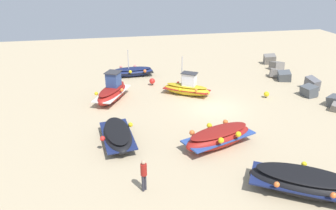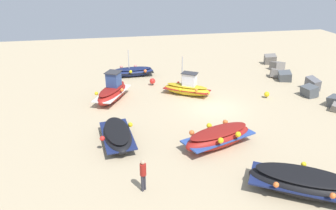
{
  "view_description": "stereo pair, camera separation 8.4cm",
  "coord_description": "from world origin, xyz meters",
  "px_view_note": "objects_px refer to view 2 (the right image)",
  "views": [
    {
      "loc": [
        22.72,
        -8.25,
        10.45
      ],
      "look_at": [
        0.74,
        -3.83,
        0.9
      ],
      "focal_mm": 35.44,
      "sensor_mm": 36.0,
      "label": 1
    },
    {
      "loc": [
        22.73,
        -8.16,
        10.45
      ],
      "look_at": [
        0.74,
        -3.83,
        0.9
      ],
      "focal_mm": 35.44,
      "sensor_mm": 36.0,
      "label": 2
    }
  ],
  "objects_px": {
    "mooring_buoy_0": "(152,81)",
    "mooring_buoy_1": "(267,94)",
    "fishing_boat_0": "(117,135)",
    "fishing_boat_5": "(112,91)",
    "fishing_boat_2": "(303,182)",
    "fishing_boat_3": "(219,137)",
    "fishing_boat_1": "(187,88)",
    "fishing_boat_4": "(133,72)",
    "person_walking": "(143,173)"
  },
  "relations": [
    {
      "from": "mooring_buoy_0",
      "to": "mooring_buoy_1",
      "type": "bearing_deg",
      "value": 60.8
    },
    {
      "from": "fishing_boat_0",
      "to": "fishing_boat_4",
      "type": "relative_size",
      "value": 1.1
    },
    {
      "from": "fishing_boat_5",
      "to": "mooring_buoy_1",
      "type": "bearing_deg",
      "value": -72.36
    },
    {
      "from": "fishing_boat_5",
      "to": "mooring_buoy_0",
      "type": "xyz_separation_m",
      "value": [
        -2.94,
        3.79,
        -0.33
      ]
    },
    {
      "from": "fishing_boat_5",
      "to": "mooring_buoy_1",
      "type": "distance_m",
      "value": 12.96
    },
    {
      "from": "fishing_boat_1",
      "to": "fishing_boat_3",
      "type": "height_order",
      "value": "fishing_boat_1"
    },
    {
      "from": "person_walking",
      "to": "fishing_boat_1",
      "type": "bearing_deg",
      "value": -66.58
    },
    {
      "from": "fishing_boat_0",
      "to": "mooring_buoy_1",
      "type": "xyz_separation_m",
      "value": [
        -5.2,
        12.79,
        -0.18
      ]
    },
    {
      "from": "person_walking",
      "to": "mooring_buoy_0",
      "type": "relative_size",
      "value": 2.58
    },
    {
      "from": "fishing_boat_5",
      "to": "mooring_buoy_0",
      "type": "distance_m",
      "value": 4.81
    },
    {
      "from": "fishing_boat_5",
      "to": "mooring_buoy_0",
      "type": "bearing_deg",
      "value": -25.33
    },
    {
      "from": "fishing_boat_3",
      "to": "fishing_boat_4",
      "type": "xyz_separation_m",
      "value": [
        -15.08,
        -3.81,
        -0.17
      ]
    },
    {
      "from": "fishing_boat_1",
      "to": "fishing_boat_5",
      "type": "relative_size",
      "value": 0.89
    },
    {
      "from": "fishing_boat_0",
      "to": "fishing_boat_5",
      "type": "xyz_separation_m",
      "value": [
        -7.29,
        0.01,
        0.23
      ]
    },
    {
      "from": "fishing_boat_4",
      "to": "mooring_buoy_0",
      "type": "xyz_separation_m",
      "value": [
        3.19,
        1.48,
        -0.04
      ]
    },
    {
      "from": "fishing_boat_3",
      "to": "person_walking",
      "type": "relative_size",
      "value": 2.92
    },
    {
      "from": "fishing_boat_3",
      "to": "mooring_buoy_1",
      "type": "relative_size",
      "value": 9.16
    },
    {
      "from": "fishing_boat_4",
      "to": "fishing_boat_5",
      "type": "bearing_deg",
      "value": -112.92
    },
    {
      "from": "fishing_boat_2",
      "to": "mooring_buoy_0",
      "type": "distance_m",
      "value": 17.77
    },
    {
      "from": "fishing_boat_0",
      "to": "fishing_boat_1",
      "type": "height_order",
      "value": "fishing_boat_1"
    },
    {
      "from": "fishing_boat_0",
      "to": "fishing_boat_1",
      "type": "xyz_separation_m",
      "value": [
        -7.26,
        6.4,
        0.11
      ]
    },
    {
      "from": "fishing_boat_2",
      "to": "mooring_buoy_1",
      "type": "height_order",
      "value": "fishing_boat_2"
    },
    {
      "from": "fishing_boat_1",
      "to": "mooring_buoy_1",
      "type": "height_order",
      "value": "fishing_boat_1"
    },
    {
      "from": "fishing_boat_2",
      "to": "mooring_buoy_1",
      "type": "bearing_deg",
      "value": -77.64
    },
    {
      "from": "fishing_boat_4",
      "to": "person_walking",
      "type": "xyz_separation_m",
      "value": [
        18.57,
        -1.31,
        0.57
      ]
    },
    {
      "from": "fishing_boat_2",
      "to": "fishing_boat_3",
      "type": "bearing_deg",
      "value": -32.95
    },
    {
      "from": "mooring_buoy_1",
      "to": "mooring_buoy_0",
      "type": "bearing_deg",
      "value": -119.2
    },
    {
      "from": "fishing_boat_3",
      "to": "mooring_buoy_0",
      "type": "distance_m",
      "value": 12.12
    },
    {
      "from": "fishing_boat_0",
      "to": "mooring_buoy_0",
      "type": "xyz_separation_m",
      "value": [
        -10.23,
        3.81,
        -0.1
      ]
    },
    {
      "from": "mooring_buoy_1",
      "to": "fishing_boat_0",
      "type": "bearing_deg",
      "value": -67.87
    },
    {
      "from": "fishing_boat_1",
      "to": "fishing_boat_2",
      "type": "height_order",
      "value": "fishing_boat_1"
    },
    {
      "from": "fishing_boat_2",
      "to": "fishing_boat_3",
      "type": "height_order",
      "value": "fishing_boat_3"
    },
    {
      "from": "fishing_boat_0",
      "to": "fishing_boat_5",
      "type": "bearing_deg",
      "value": -5.49
    },
    {
      "from": "fishing_boat_1",
      "to": "person_walking",
      "type": "height_order",
      "value": "fishing_boat_1"
    },
    {
      "from": "fishing_boat_2",
      "to": "fishing_boat_4",
      "type": "height_order",
      "value": "fishing_boat_4"
    },
    {
      "from": "person_walking",
      "to": "mooring_buoy_0",
      "type": "bearing_deg",
      "value": -53.43
    },
    {
      "from": "fishing_boat_0",
      "to": "mooring_buoy_1",
      "type": "distance_m",
      "value": 13.81
    },
    {
      "from": "fishing_boat_1",
      "to": "fishing_boat_4",
      "type": "height_order",
      "value": "fishing_boat_1"
    },
    {
      "from": "fishing_boat_4",
      "to": "fishing_boat_5",
      "type": "relative_size",
      "value": 0.89
    },
    {
      "from": "fishing_boat_2",
      "to": "fishing_boat_5",
      "type": "relative_size",
      "value": 1.15
    },
    {
      "from": "fishing_boat_5",
      "to": "person_walking",
      "type": "bearing_deg",
      "value": -148.5
    },
    {
      "from": "fishing_boat_4",
      "to": "mooring_buoy_0",
      "type": "relative_size",
      "value": 6.18
    },
    {
      "from": "fishing_boat_1",
      "to": "mooring_buoy_0",
      "type": "distance_m",
      "value": 3.94
    },
    {
      "from": "person_walking",
      "to": "fishing_boat_0",
      "type": "bearing_deg",
      "value": -32.02
    },
    {
      "from": "fishing_boat_1",
      "to": "mooring_buoy_0",
      "type": "relative_size",
      "value": 6.19
    },
    {
      "from": "fishing_boat_4",
      "to": "fishing_boat_3",
      "type": "bearing_deg",
      "value": -78.1
    },
    {
      "from": "fishing_boat_3",
      "to": "mooring_buoy_0",
      "type": "relative_size",
      "value": 7.52
    },
    {
      "from": "fishing_boat_2",
      "to": "fishing_boat_5",
      "type": "height_order",
      "value": "fishing_boat_5"
    },
    {
      "from": "fishing_boat_4",
      "to": "fishing_boat_2",
      "type": "bearing_deg",
      "value": -75.0
    },
    {
      "from": "fishing_boat_5",
      "to": "mooring_buoy_1",
      "type": "relative_size",
      "value": 8.47
    }
  ]
}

